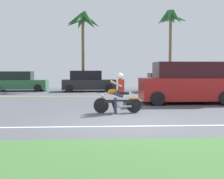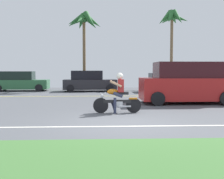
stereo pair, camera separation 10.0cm
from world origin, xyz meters
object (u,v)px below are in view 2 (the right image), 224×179
Objects in this scene: motorcyclist at (118,96)px; parked_car_1 at (89,82)px; parked_car_2 at (168,83)px; palm_tree_0 at (172,23)px; suv_nearby at (187,83)px; parked_car_0 at (20,82)px; palm_tree_1 at (84,24)px.

parked_car_1 is at bearing 97.60° from motorcyclist.
palm_tree_0 is at bearing 72.41° from parked_car_2.
suv_nearby is at bearing -97.20° from parked_car_2.
parked_car_1 is 9.43m from palm_tree_0.
parked_car_1 is at bearing -6.50° from parked_car_0.
parked_car_1 is (5.46, -0.62, 0.02)m from parked_car_0.
parked_car_2 is 0.65× the size of palm_tree_1.
parked_car_1 reaches higher than motorcyclist.
palm_tree_0 reaches higher than parked_car_0.
parked_car_0 is (-10.54, 8.91, -0.25)m from suv_nearby.
parked_car_2 is (5.99, -1.06, -0.07)m from parked_car_1.
palm_tree_0 reaches higher than motorcyclist.
parked_car_1 is at bearing -157.15° from palm_tree_0.
palm_tree_1 reaches higher than parked_car_1.
parked_car_0 is 1.02× the size of parked_car_1.
palm_tree_1 is at bearing 98.74° from motorcyclist.
suv_nearby reaches higher than parked_car_1.
parked_car_2 is 6.76m from palm_tree_0.
palm_tree_0 reaches higher than parked_car_1.
suv_nearby is at bearing -40.21° from parked_car_0.
parked_car_2 is 8.35m from palm_tree_1.
parked_car_1 is (-5.07, 8.29, -0.23)m from suv_nearby.
palm_tree_1 is (-6.42, 2.42, 4.75)m from parked_car_2.
parked_car_0 is (-6.97, 11.86, 0.08)m from motorcyclist.
suv_nearby is 0.66× the size of palm_tree_0.
suv_nearby is 9.72m from parked_car_1.
palm_tree_0 reaches higher than palm_tree_1.
palm_tree_1 is at bearing 159.34° from parked_car_2.
parked_car_0 is at bearing 171.65° from parked_car_2.
suv_nearby is 1.07× the size of parked_car_0.
suv_nearby is at bearing -60.28° from palm_tree_1.
parked_car_1 is at bearing -72.26° from palm_tree_1.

